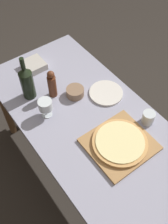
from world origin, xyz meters
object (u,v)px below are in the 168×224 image
at_px(wine_glass, 45,105).
at_px(wine_bottle, 27,82).
at_px(pepper_mill, 52,84).
at_px(small_bowl, 75,92).
at_px(pizza, 120,142).

bearing_deg(wine_glass, wine_bottle, 91.76).
distance_m(wine_bottle, pepper_mill, 0.16).
distance_m(wine_glass, small_bowl, 0.25).
height_order(pepper_mill, wine_glass, pepper_mill).
bearing_deg(wine_bottle, pizza, -70.45).
relative_size(wine_bottle, wine_glass, 2.51).
xyz_separation_m(pizza, wine_glass, (-0.22, 0.43, 0.06)).
xyz_separation_m(pizza, small_bowl, (0.02, 0.46, -0.00)).
xyz_separation_m(wine_glass, small_bowl, (0.24, 0.03, -0.06)).
bearing_deg(wine_glass, small_bowl, 6.88).
relative_size(pizza, small_bowl, 2.71).
distance_m(pepper_mill, small_bowl, 0.16).
distance_m(pizza, wine_glass, 0.49).
xyz_separation_m(wine_bottle, pepper_mill, (0.13, -0.09, -0.03)).
bearing_deg(wine_bottle, pepper_mill, -34.18).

